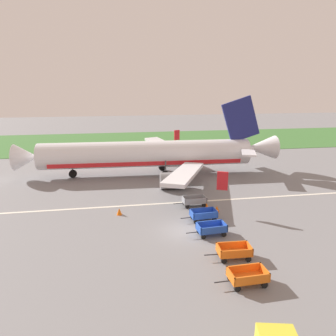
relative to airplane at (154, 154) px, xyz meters
name	(u,v)px	position (x,y,z in m)	size (l,w,h in m)	color
ground_plane	(184,231)	(0.54, -18.46, -3.05)	(220.00, 220.00, 0.00)	slate
grass_strip	(142,141)	(0.54, 28.35, -3.02)	(220.00, 28.00, 0.06)	#3D7033
apron_stripe	(171,203)	(0.54, -11.59, -3.05)	(120.00, 0.36, 0.01)	silver
airplane	(154,154)	(0.00, 0.00, 0.00)	(37.61, 30.28, 11.34)	silver
baggage_cart_nearest	(247,276)	(2.95, -26.77, -2.45)	(3.57, 1.49, 1.07)	orange
baggage_cart_second_in_row	(234,251)	(3.23, -23.62, -2.45)	(3.58, 1.51, 1.07)	orange
baggage_cart_third_in_row	(211,229)	(2.68, -19.66, -2.45)	(3.60, 1.58, 1.07)	#234CB2
baggage_cart_fourth_in_row	(203,215)	(2.82, -16.61, -2.45)	(3.59, 1.56, 1.07)	#234CB2
baggage_cart_far_end	(194,201)	(2.84, -12.83, -2.45)	(3.58, 1.53, 1.07)	gray
traffic_cone_near_plane	(217,209)	(4.77, -14.87, -2.70)	(0.54, 0.54, 0.71)	orange
traffic_cone_mid_apron	(206,204)	(4.07, -13.18, -2.72)	(0.51, 0.51, 0.67)	orange
traffic_cone_by_carts	(119,211)	(-5.21, -13.88, -2.69)	(0.55, 0.55, 0.72)	orange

